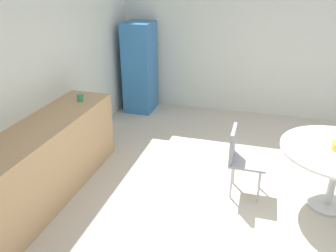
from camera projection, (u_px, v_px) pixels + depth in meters
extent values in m
plane|color=beige|center=(278.00, 214.00, 3.80)|extent=(6.00, 6.00, 0.00)
cube|color=silver|center=(27.00, 79.00, 4.02)|extent=(6.00, 0.10, 2.60)
cube|color=silver|center=(287.00, 44.00, 5.88)|extent=(0.10, 6.00, 2.60)
cube|color=tan|center=(40.00, 166.00, 3.88)|extent=(2.60, 0.60, 0.90)
cube|color=#3372B2|center=(140.00, 68.00, 6.33)|extent=(0.60, 0.50, 1.64)
cylinder|color=silver|center=(327.00, 204.00, 3.93)|extent=(0.44, 0.44, 0.03)
cylinder|color=silver|center=(334.00, 177.00, 3.78)|extent=(0.08, 0.08, 0.70)
cylinder|color=silver|center=(260.00, 172.00, 4.19)|extent=(0.02, 0.02, 0.42)
cylinder|color=silver|center=(259.00, 187.00, 3.91)|extent=(0.02, 0.02, 0.42)
cylinder|color=silver|center=(234.00, 169.00, 4.26)|extent=(0.02, 0.02, 0.42)
cylinder|color=silver|center=(231.00, 182.00, 3.99)|extent=(0.02, 0.02, 0.42)
cube|color=gray|center=(248.00, 161.00, 3.99)|extent=(0.42, 0.42, 0.03)
cube|color=gray|center=(233.00, 144.00, 3.96)|extent=(0.38, 0.04, 0.38)
cylinder|color=#338C59|center=(80.00, 98.00, 4.47)|extent=(0.08, 0.08, 0.09)
torus|color=#338C59|center=(82.00, 96.00, 4.52)|extent=(0.06, 0.01, 0.06)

